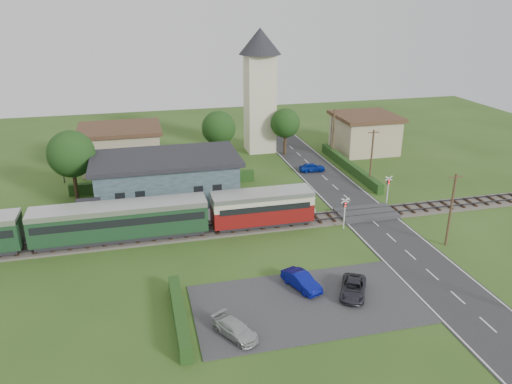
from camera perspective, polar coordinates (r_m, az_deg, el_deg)
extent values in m
plane|color=#2D4C19|center=(48.84, 2.84, -4.75)|extent=(120.00, 120.00, 0.00)
cube|color=#4C443D|center=(50.52, 2.19, -3.68)|extent=(76.00, 3.20, 0.20)
cube|color=#3F3F47|center=(49.76, 2.43, -3.69)|extent=(76.00, 0.08, 0.15)
cube|color=#3F3F47|center=(51.02, 1.98, -3.03)|extent=(76.00, 0.08, 0.15)
cube|color=#28282B|center=(52.35, 13.41, -3.45)|extent=(6.00, 70.00, 0.05)
cube|color=#333335|center=(38.53, 5.84, -12.58)|extent=(17.00, 9.00, 0.08)
cube|color=#333335|center=(53.88, 12.48, -2.40)|extent=(6.20, 3.40, 0.45)
cube|color=gray|center=(51.79, -9.51, -3.17)|extent=(30.00, 3.00, 0.45)
cube|color=beige|center=(51.40, -18.52, -2.50)|extent=(2.00, 2.00, 2.40)
cube|color=#232328|center=(50.92, -18.69, -1.18)|extent=(2.30, 2.30, 0.15)
cube|color=#2B4147|center=(56.34, -10.16, 1.23)|extent=(15.00, 8.00, 4.80)
cube|color=#232328|center=(55.50, -10.33, 3.80)|extent=(16.00, 9.00, 0.50)
cube|color=#232328|center=(53.14, -9.74, -1.50)|extent=(1.20, 0.12, 2.20)
cube|color=black|center=(52.63, -15.25, -0.68)|extent=(1.00, 0.12, 1.20)
cube|color=black|center=(52.58, -13.08, -0.49)|extent=(1.00, 0.12, 1.20)
cube|color=black|center=(52.90, -6.60, 0.09)|extent=(1.00, 0.12, 1.20)
cube|color=black|center=(53.16, -4.46, 0.27)|extent=(1.00, 0.12, 1.20)
cube|color=#232328|center=(49.99, 0.69, -3.33)|extent=(9.00, 2.20, 0.50)
cube|color=maroon|center=(49.57, 0.70, -2.28)|extent=(10.00, 2.80, 1.80)
cube|color=beige|center=(49.09, 0.70, -0.95)|extent=(10.00, 2.82, 0.90)
cube|color=black|center=(49.22, 0.70, -1.32)|extent=(9.00, 2.88, 0.60)
cube|color=#BBBBBB|center=(48.84, 0.71, -0.24)|extent=(10.00, 2.90, 0.45)
cube|color=#232328|center=(48.70, -15.05, -4.82)|extent=(15.20, 2.20, 0.50)
cube|color=#193B21|center=(48.08, -15.22, -3.22)|extent=(16.00, 2.80, 2.60)
cube|color=black|center=(47.92, -15.27, -2.78)|extent=(15.40, 2.86, 0.70)
cube|color=#BBBBBB|center=(47.53, -15.38, -1.68)|extent=(16.00, 2.90, 0.50)
cube|color=beige|center=(73.61, 0.44, 10.04)|extent=(4.00, 4.00, 14.00)
cone|color=#232328|center=(72.39, 0.46, 16.88)|extent=(6.00, 6.00, 3.60)
cube|color=tan|center=(69.61, -15.16, 4.80)|extent=(10.00, 8.00, 5.00)
cube|color=#472D1E|center=(68.91, -15.38, 6.99)|extent=(10.80, 8.80, 0.50)
cube|color=tan|center=(76.06, 12.28, 6.44)|extent=(8.00, 8.00, 5.00)
cube|color=#472D1E|center=(75.42, 12.45, 8.46)|extent=(8.80, 8.80, 0.50)
cube|color=#193814|center=(36.55, -8.74, -13.77)|extent=(0.80, 9.00, 1.20)
cube|color=#193814|center=(67.25, 10.61, 2.92)|extent=(0.80, 18.00, 1.20)
cube|color=#193814|center=(61.16, -10.37, 1.10)|extent=(22.00, 0.80, 1.30)
cylinder|color=#332316|center=(59.65, -19.96, 1.04)|extent=(0.44, 0.44, 4.12)
sphere|color=#143311|center=(58.64, -20.37, 4.10)|extent=(5.20, 5.20, 5.20)
cylinder|color=#332316|center=(68.68, -4.22, 4.78)|extent=(0.44, 0.44, 3.85)
sphere|color=#143311|center=(67.85, -4.30, 7.30)|extent=(4.60, 4.60, 4.60)
cylinder|color=#332316|center=(72.82, 3.31, 5.65)|extent=(0.44, 0.44, 3.58)
sphere|color=#143311|center=(72.09, 3.36, 7.87)|extent=(4.20, 4.20, 4.20)
cylinder|color=#473321|center=(48.43, 21.36, -1.98)|extent=(0.22, 0.22, 7.00)
cube|color=#473321|center=(47.33, 21.88, 1.58)|extent=(1.40, 0.10, 0.10)
cylinder|color=#473321|center=(61.25, 13.05, 3.74)|extent=(0.22, 0.22, 7.00)
cube|color=#473321|center=(60.38, 13.30, 6.63)|extent=(1.40, 0.10, 0.10)
cylinder|color=#473321|center=(71.70, 8.82, 6.60)|extent=(0.22, 0.22, 7.00)
cube|color=#473321|center=(70.97, 8.97, 9.10)|extent=(1.40, 0.10, 0.10)
cylinder|color=silver|center=(49.94, 10.06, -2.56)|extent=(0.12, 0.12, 3.00)
cube|color=#232328|center=(49.51, 10.14, -1.40)|extent=(0.35, 0.18, 0.55)
sphere|color=#FF190C|center=(49.36, 10.21, -1.29)|extent=(0.14, 0.14, 0.14)
sphere|color=#FF190C|center=(49.47, 10.19, -1.61)|extent=(0.14, 0.14, 0.14)
cube|color=silver|center=(49.36, 10.17, -0.97)|extent=(0.84, 0.05, 0.55)
cube|color=silver|center=(49.36, 10.17, -0.97)|extent=(0.84, 0.05, 0.55)
cylinder|color=silver|center=(56.96, 14.81, 0.10)|extent=(0.12, 0.12, 3.00)
cube|color=#232328|center=(56.59, 14.91, 1.14)|extent=(0.35, 0.18, 0.55)
sphere|color=#FF190C|center=(56.44, 14.98, 1.24)|extent=(0.14, 0.14, 0.14)
sphere|color=#FF190C|center=(56.54, 14.95, 0.95)|extent=(0.14, 0.14, 0.14)
cube|color=silver|center=(56.45, 14.95, 1.52)|extent=(0.84, 0.05, 0.55)
cube|color=silver|center=(56.45, 14.95, 1.52)|extent=(0.84, 0.05, 0.55)
cylinder|color=#3F3F47|center=(65.43, -21.31, 3.02)|extent=(0.14, 0.14, 5.00)
sphere|color=orange|center=(64.75, -21.60, 5.12)|extent=(0.30, 0.30, 0.30)
cylinder|color=#3F3F47|center=(77.09, 8.62, 6.89)|extent=(0.14, 0.14, 5.00)
sphere|color=orange|center=(76.52, 8.73, 8.70)|extent=(0.30, 0.30, 0.30)
imported|color=#0B29A1|center=(66.04, 6.43, 2.83)|extent=(3.44, 1.55, 1.15)
imported|color=navy|center=(39.95, 5.21, -10.07)|extent=(2.57, 4.02, 1.25)
imported|color=#B4B5B6|center=(34.91, -2.40, -15.37)|extent=(3.15, 3.94, 1.07)
imported|color=#282730|center=(39.74, 11.04, -10.73)|extent=(3.47, 4.36, 1.10)
imported|color=gray|center=(51.51, -4.07, -1.85)|extent=(0.66, 0.55, 1.54)
imported|color=gray|center=(51.64, -17.66, -2.81)|extent=(0.76, 0.87, 1.52)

